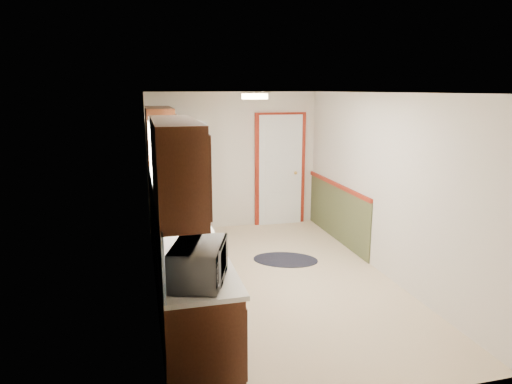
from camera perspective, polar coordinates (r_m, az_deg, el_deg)
room_shell at (r=5.71m, az=2.28°, el=0.18°), size 3.20×5.20×2.52m
kitchen_run at (r=5.32m, az=-9.76°, el=-5.31°), size 0.63×4.00×2.20m
back_wall_trim at (r=8.13m, az=4.51°, el=1.69°), size 1.12×2.30×2.08m
ceiling_fixture at (r=5.30m, az=-0.16°, el=11.87°), size 0.30×0.30×0.06m
microwave at (r=3.65m, az=-7.18°, el=-8.29°), size 0.48×0.64×0.39m
refrigerator at (r=7.56m, az=-9.68°, el=1.33°), size 0.89×0.85×1.94m
rug at (r=6.75m, az=3.71°, el=-8.44°), size 1.11×0.93×0.01m
cooktop at (r=6.58m, az=-10.41°, el=-0.57°), size 0.47×0.56×0.02m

